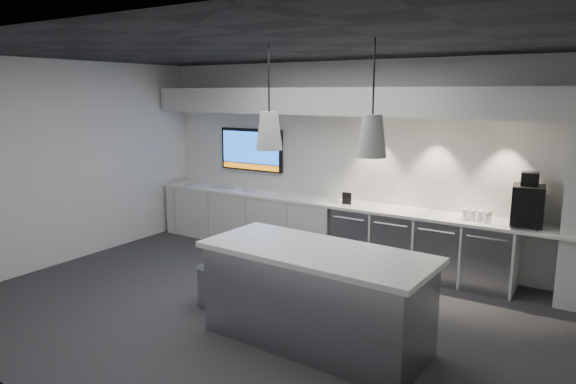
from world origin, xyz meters
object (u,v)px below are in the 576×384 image
Objects in this scene: island at (316,296)px; coffee_machine at (528,204)px; bin at (212,285)px; wall_tv at (251,150)px.

island is 3.57× the size of coffee_machine.
coffee_machine is (3.10, 2.38, 0.93)m from bin.
coffee_machine is (1.57, 2.54, 0.67)m from island.
bin is 4.02m from coffee_machine.
island is (2.85, -2.79, -1.06)m from wall_tv.
wall_tv is 3.23m from bin.
bin is at bearing 176.78° from island.
coffee_machine is (4.43, -0.25, -0.38)m from wall_tv.
island is at bearing -5.91° from bin.
coffee_machine is at bearing 37.52° from bin.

